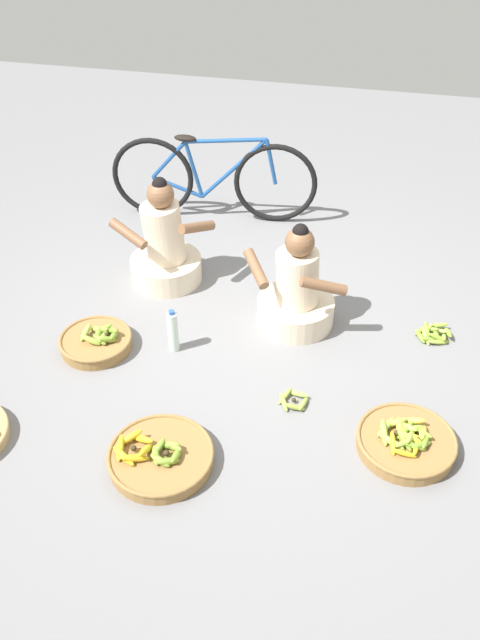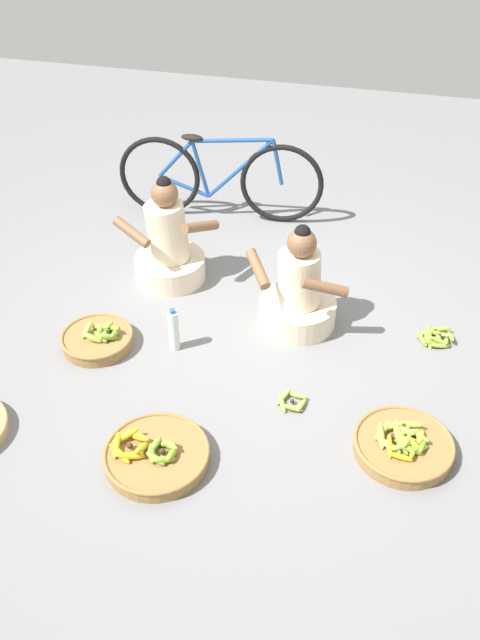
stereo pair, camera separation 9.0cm
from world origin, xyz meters
name	(u,v)px [view 1 (the left image)]	position (x,y,z in m)	size (l,w,h in m)	color
ground_plane	(247,343)	(0.00, 0.00, 0.00)	(10.00, 10.00, 0.00)	slate
vendor_woman_front	(296,293)	(0.27, 0.30, 0.24)	(0.72, 0.52, 0.76)	beige
vendor_woman_behind	(165,249)	(-0.74, 0.59, 0.27)	(0.70, 0.55, 0.83)	beige
bicycle_leaning	(213,179)	(-0.63, 1.57, 0.36)	(1.70, 0.22, 0.73)	black
banana_basket_near_vendor	(406,441)	(1.04, -0.68, 0.05)	(0.55, 0.55, 0.16)	olive
banana_basket_back_left	(160,456)	(-0.24, -1.08, 0.05)	(0.58, 0.58, 0.16)	olive
banana_basket_near_bicycle	(96,341)	(-0.94, -0.26, 0.05)	(0.47, 0.47, 0.16)	olive
loose_bananas_front_left	(433,334)	(1.20, 0.34, 0.03)	(0.26, 0.23, 0.10)	#9EB747
loose_bananas_back_right	(293,400)	(0.39, -0.48, 0.02)	(0.19, 0.19, 0.08)	#9EB747
water_bottle	(173,331)	(-0.45, -0.16, 0.15)	(0.07, 0.07, 0.31)	silver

